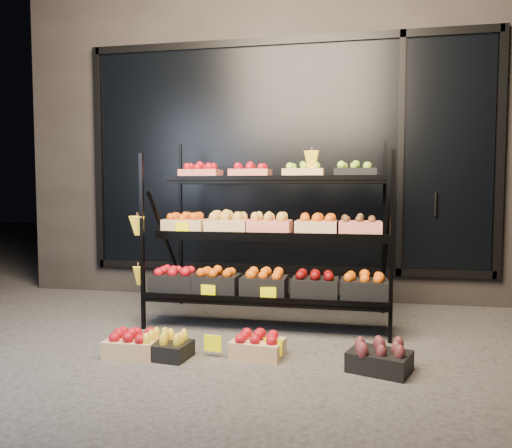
% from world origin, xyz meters
% --- Properties ---
extents(ground, '(24.00, 24.00, 0.00)m').
position_xyz_m(ground, '(0.00, 0.00, 0.00)').
color(ground, '#514F4C').
rests_on(ground, ground).
extents(building, '(6.00, 2.08, 3.50)m').
position_xyz_m(building, '(0.00, 2.59, 1.75)').
color(building, '#2D2826').
rests_on(building, ground).
extents(display_rack, '(2.18, 1.02, 1.67)m').
position_xyz_m(display_rack, '(-0.01, 0.60, 0.79)').
color(display_rack, black).
rests_on(display_rack, ground).
extents(tag_floor_a, '(0.13, 0.01, 0.12)m').
position_xyz_m(tag_floor_a, '(-0.24, -0.40, 0.06)').
color(tag_floor_a, '#FFF800').
rests_on(tag_floor_a, ground).
extents(tag_floor_b, '(0.13, 0.01, 0.12)m').
position_xyz_m(tag_floor_b, '(0.19, -0.40, 0.06)').
color(tag_floor_b, '#FFF800').
rests_on(tag_floor_b, ground).
extents(floor_crate_left, '(0.38, 0.28, 0.19)m').
position_xyz_m(floor_crate_left, '(-0.82, -0.48, 0.09)').
color(floor_crate_left, '#D7B27C').
rests_on(floor_crate_left, ground).
extents(floor_crate_midleft, '(0.37, 0.30, 0.18)m').
position_xyz_m(floor_crate_midleft, '(-0.57, -0.48, 0.08)').
color(floor_crate_midleft, black).
rests_on(floor_crate_midleft, ground).
extents(floor_crate_midright, '(0.39, 0.31, 0.19)m').
position_xyz_m(floor_crate_midright, '(0.07, -0.33, 0.09)').
color(floor_crate_midright, '#D7B27C').
rests_on(floor_crate_midright, ground).
extents(floor_crate_right, '(0.46, 0.39, 0.20)m').
position_xyz_m(floor_crate_right, '(0.91, -0.46, 0.09)').
color(floor_crate_right, black).
rests_on(floor_crate_right, ground).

